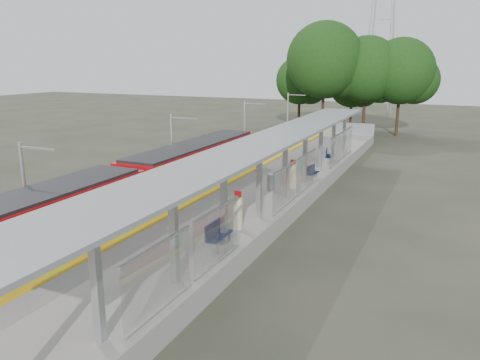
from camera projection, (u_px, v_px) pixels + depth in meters
The scene contains 14 objects.
trackbed at pixel (204, 191), 32.11m from camera, with size 3.00×70.00×0.24m, color #59544C.
platform at pixel (265, 193), 30.22m from camera, with size 6.00×50.00×1.00m, color gray.
tactile_strip at pixel (229, 181), 31.11m from camera, with size 0.60×50.00×0.02m, color gold.
end_fence at pixel (347, 128), 51.99m from camera, with size 6.00×0.10×1.20m, color #9EA0A5.
train at pixel (128, 194), 24.42m from camera, with size 2.74×27.60×3.62m.
canopy at pixel (268, 148), 25.30m from camera, with size 3.27×38.00×3.66m.
tree_cluster at pixel (350, 70), 56.71m from camera, with size 20.21×13.45×13.47m.
catenary_masts at pixel (173, 152), 31.23m from camera, with size 2.08×48.16×5.40m.
bench_near at pixel (217, 233), 19.99m from camera, with size 0.53×1.72×1.17m.
bench_mid at pixel (312, 172), 31.74m from camera, with size 0.65×1.42×0.94m.
bench_far at pixel (328, 155), 37.33m from camera, with size 0.71×1.51×0.99m.
info_pillar_near at pixel (238, 212), 22.16m from camera, with size 0.42×0.42×1.87m.
info_pillar_far at pixel (293, 176), 29.27m from camera, with size 0.42×0.42×1.85m.
litter_bin at pixel (271, 182), 28.96m from camera, with size 0.50×0.50×1.02m, color #9EA0A5.
Camera 1 is at (10.52, -7.17, 8.75)m, focal length 35.00 mm.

